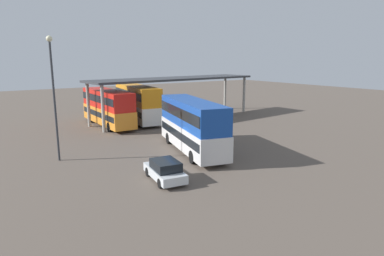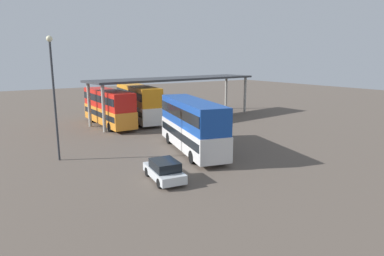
{
  "view_description": "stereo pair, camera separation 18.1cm",
  "coord_description": "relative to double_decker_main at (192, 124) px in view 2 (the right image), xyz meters",
  "views": [
    {
      "loc": [
        -14.72,
        -20.45,
        7.72
      ],
      "look_at": [
        0.65,
        2.06,
        2.0
      ],
      "focal_mm": 31.31,
      "sensor_mm": 36.0,
      "label": 1
    },
    {
      "loc": [
        -14.57,
        -20.55,
        7.72
      ],
      "look_at": [
        0.65,
        2.06,
        2.0
      ],
      "focal_mm": 31.31,
      "sensor_mm": 36.0,
      "label": 2
    }
  ],
  "objects": [
    {
      "name": "double_decker_near_canopy",
      "position": [
        -1.88,
        14.44,
        -0.1
      ],
      "size": [
        2.55,
        10.51,
        4.13
      ],
      "rotation": [
        0.0,
        0.0,
        1.57
      ],
      "color": "orange",
      "rests_on": "ground_plane"
    },
    {
      "name": "depot_canopy",
      "position": [
        7.12,
        14.18,
        2.55
      ],
      "size": [
        23.26,
        6.99,
        5.26
      ],
      "rotation": [
        0.0,
        0.0,
        0.08
      ],
      "color": "#33353A",
      "rests_on": "ground_plane"
    },
    {
      "name": "double_decker_mid_row",
      "position": [
        2.21,
        15.25,
        0.04
      ],
      "size": [
        4.0,
        11.51,
        4.4
      ],
      "rotation": [
        0.0,
        0.0,
        1.44
      ],
      "color": "white",
      "rests_on": "ground_plane"
    },
    {
      "name": "ground_plane",
      "position": [
        -0.65,
        -2.07,
        -2.36
      ],
      "size": [
        140.0,
        140.0,
        0.0
      ],
      "primitive_type": "plane",
      "color": "brown"
    },
    {
      "name": "double_decker_main",
      "position": [
        0.0,
        0.0,
        0.0
      ],
      "size": [
        4.94,
        10.6,
        4.31
      ],
      "rotation": [
        0.0,
        0.0,
        1.32
      ],
      "color": "silver",
      "rests_on": "ground_plane"
    },
    {
      "name": "lamppost_tall",
      "position": [
        -9.89,
        3.61,
        3.35
      ],
      "size": [
        0.44,
        0.44,
        9.29
      ],
      "color": "#33353A",
      "rests_on": "ground_plane"
    },
    {
      "name": "parked_hatchback",
      "position": [
        -5.31,
        -4.72,
        -1.69
      ],
      "size": [
        2.15,
        3.94,
        1.35
      ],
      "rotation": [
        0.0,
        0.0,
        1.43
      ],
      "color": "silver",
      "rests_on": "ground_plane"
    }
  ]
}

